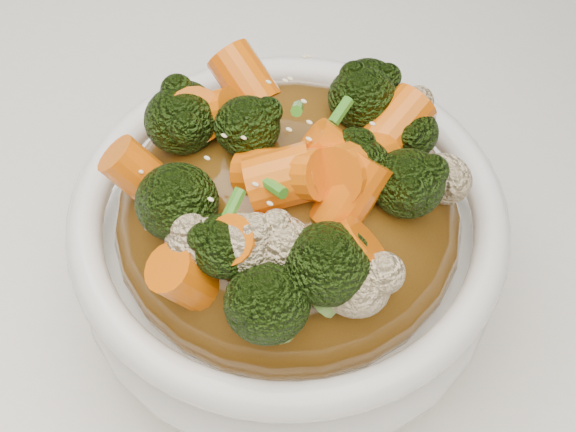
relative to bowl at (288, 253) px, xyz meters
The scene contains 8 objects.
tablecloth 0.08m from the bowl, 149.38° to the right, with size 1.20×0.80×0.04m, color white.
bowl is the anchor object (origin of this frame).
sauce_base 0.03m from the bowl, 90.00° to the right, with size 0.17×0.17×0.09m, color #5F3B10.
carrots 0.09m from the bowl, 90.00° to the right, with size 0.17×0.17×0.05m, color orange, non-canonical shape.
broccoli 0.09m from the bowl, 90.00° to the right, with size 0.17×0.17×0.04m, color black, non-canonical shape.
cauliflower 0.09m from the bowl, 90.00° to the right, with size 0.17×0.17×0.03m, color beige, non-canonical shape.
scallions 0.09m from the bowl, 90.00° to the right, with size 0.12×0.12×0.02m, color #38811D, non-canonical shape.
sesame_seeds 0.09m from the bowl, 153.43° to the right, with size 0.15×0.15×0.01m, color beige, non-canonical shape.
Camera 1 is at (0.19, -0.18, 1.16)m, focal length 55.00 mm.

